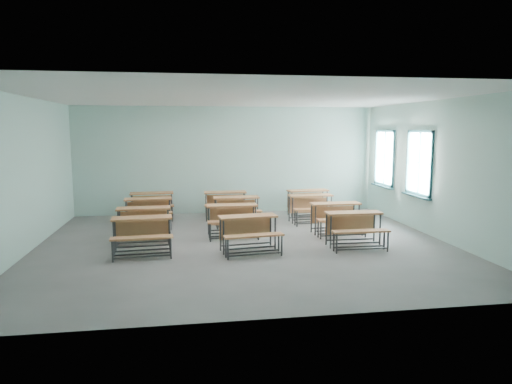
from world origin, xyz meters
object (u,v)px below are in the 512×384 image
desk_unit_r1c0 (144,219)px  desk_unit_r3c0 (152,202)px  desk_unit_r0c0 (142,230)px  desk_unit_r0c2 (355,224)px  desk_unit_r2c2 (312,204)px  desk_unit_r3c1 (225,201)px  desk_unit_r2c1 (237,206)px  desk_unit_r0c1 (249,228)px  desk_unit_r3c2 (309,199)px  desk_unit_r1c1 (232,215)px  desk_unit_r1c2 (337,213)px  desk_unit_r2c0 (148,208)px

desk_unit_r1c0 → desk_unit_r3c0: (0.01, 2.53, 0.00)m
desk_unit_r0c0 → desk_unit_r0c2: size_ratio=1.03×
desk_unit_r2c2 → desk_unit_r3c0: (-4.33, 1.13, 0.00)m
desk_unit_r0c0 → desk_unit_r3c1: (2.01, 3.57, 0.00)m
desk_unit_r0c2 → desk_unit_r2c1: 3.47m
desk_unit_r0c1 → desk_unit_r3c2: same height
desk_unit_r1c1 → desk_unit_r1c2: bearing=-3.3°
desk_unit_r1c1 → desk_unit_r2c1: size_ratio=0.99×
desk_unit_r2c2 → desk_unit_r3c0: 4.48m
desk_unit_r2c2 → desk_unit_r3c2: bearing=75.3°
desk_unit_r1c2 → desk_unit_r3c2: same height
desk_unit_r0c2 → desk_unit_r1c2: size_ratio=0.99×
desk_unit_r1c2 → desk_unit_r2c2: same height
desk_unit_r1c2 → desk_unit_r3c0: bearing=149.2°
desk_unit_r0c1 → desk_unit_r2c1: (0.05, 2.69, 0.00)m
desk_unit_r1c1 → desk_unit_r2c0: bearing=146.2°
desk_unit_r2c0 → desk_unit_r1c1: bearing=-37.2°
desk_unit_r3c1 → desk_unit_r0c1: bearing=-85.7°
desk_unit_r1c2 → desk_unit_r2c0: same height
desk_unit_r1c0 → desk_unit_r3c2: (4.54, 2.39, 0.00)m
desk_unit_r1c2 → desk_unit_r2c1: bearing=147.5°
desk_unit_r0c1 → desk_unit_r1c0: (-2.24, 1.35, 0.00)m
desk_unit_r0c2 → desk_unit_r1c2: (0.02, 1.26, 0.00)m
desk_unit_r2c0 → desk_unit_r3c0: 1.08m
desk_unit_r0c0 → desk_unit_r3c2: bearing=34.7°
desk_unit_r1c0 → desk_unit_r3c0: same height
desk_unit_r3c2 → desk_unit_r1c1: bearing=-143.4°
desk_unit_r1c0 → desk_unit_r2c0: size_ratio=0.98×
desk_unit_r2c0 → desk_unit_r1c2: bearing=-21.7°
desk_unit_r0c2 → desk_unit_r3c1: bearing=124.6°
desk_unit_r3c0 → desk_unit_r3c1: size_ratio=1.01×
desk_unit_r2c0 → desk_unit_r3c0: same height
desk_unit_r3c1 → desk_unit_r3c2: 2.46m
desk_unit_r1c1 → desk_unit_r3c2: same height
desk_unit_r2c0 → desk_unit_r2c1: size_ratio=1.03×
desk_unit_r2c2 → desk_unit_r3c1: 2.47m
desk_unit_r0c1 → desk_unit_r2c2: bearing=45.6°
desk_unit_r2c2 → desk_unit_r2c0: bearing=176.1°
desk_unit_r1c1 → desk_unit_r2c0: same height
desk_unit_r0c0 → desk_unit_r3c0: 3.71m
desk_unit_r1c0 → desk_unit_r0c1: bearing=-33.1°
desk_unit_r2c1 → desk_unit_r1c2: bearing=-32.0°
desk_unit_r0c0 → desk_unit_r3c1: same height
desk_unit_r1c2 → desk_unit_r2c0: bearing=160.6°
desk_unit_r3c0 → desk_unit_r2c2: bearing=-17.6°
desk_unit_r3c1 → desk_unit_r1c1: bearing=-89.2°
desk_unit_r2c0 → desk_unit_r3c2: 4.64m
desk_unit_r1c2 → desk_unit_r2c2: bearing=97.5°
desk_unit_r1c0 → desk_unit_r1c2: same height
desk_unit_r0c1 → desk_unit_r3c0: bearing=112.9°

